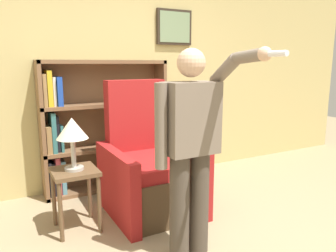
{
  "coord_description": "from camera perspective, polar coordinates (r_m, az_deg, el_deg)",
  "views": [
    {
      "loc": [
        -1.31,
        -1.77,
        1.46
      ],
      "look_at": [
        -0.03,
        0.61,
        0.94
      ],
      "focal_mm": 35.0,
      "sensor_mm": 36.0,
      "label": 1
    }
  ],
  "objects": [
    {
      "name": "person_standing",
      "position": [
        2.4,
        4.02,
        -3.05
      ],
      "size": [
        0.54,
        0.78,
        1.57
      ],
      "color": "#473D33",
      "rests_on": "ground_plane"
    },
    {
      "name": "table_lamp",
      "position": [
        2.9,
        -16.35,
        -0.83
      ],
      "size": [
        0.27,
        0.27,
        0.46
      ],
      "color": "#B7B2A8",
      "rests_on": "side_table"
    },
    {
      "name": "armchair",
      "position": [
        3.33,
        -3.47,
        -8.04
      ],
      "size": [
        0.82,
        0.94,
        1.3
      ],
      "color": "#4C3823",
      "rests_on": "ground_plane"
    },
    {
      "name": "side_table",
      "position": [
        3.02,
        -15.89,
        -9.33
      ],
      "size": [
        0.38,
        0.38,
        0.55
      ],
      "color": "brown",
      "rests_on": "ground_plane"
    },
    {
      "name": "bookcase",
      "position": [
        3.85,
        -12.65,
        -0.26
      ],
      "size": [
        1.45,
        0.28,
        1.5
      ],
      "color": "brown",
      "rests_on": "ground_plane"
    },
    {
      "name": "wall_back",
      "position": [
        4.02,
        -9.37,
        9.84
      ],
      "size": [
        8.0,
        0.11,
        2.8
      ],
      "color": "tan",
      "rests_on": "ground_plane"
    }
  ]
}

